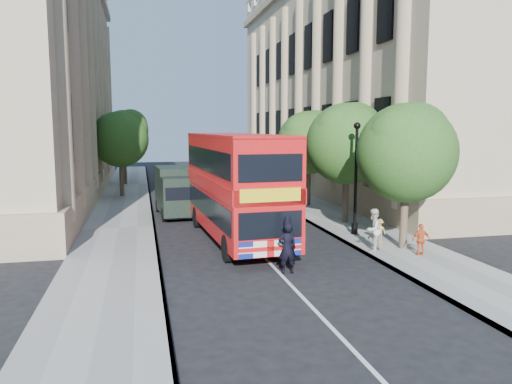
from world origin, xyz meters
TOP-DOWN VIEW (x-y plane):
  - ground at (0.00, 0.00)m, footprint 120.00×120.00m
  - pavement_right at (5.75, 10.00)m, footprint 3.50×80.00m
  - pavement_left at (-5.75, 10.00)m, footprint 3.50×80.00m
  - building_right at (13.80, 24.00)m, footprint 12.00×38.00m
  - building_left at (-13.80, 24.00)m, footprint 12.00×38.00m
  - tree_right_near at (5.84, 3.03)m, footprint 4.00×4.00m
  - tree_right_mid at (5.84, 9.03)m, footprint 4.20×4.20m
  - tree_right_far at (5.84, 15.03)m, footprint 4.00×4.00m
  - tree_left_far at (-5.96, 22.03)m, footprint 4.00×4.00m
  - tree_left_back at (-5.96, 30.03)m, footprint 4.20×4.20m
  - lamp_post at (5.00, 6.00)m, footprint 0.32×0.32m
  - double_decker_bus at (-0.51, 6.52)m, footprint 3.25×10.23m
  - box_van at (-2.67, 13.37)m, footprint 2.28×4.97m
  - police_constable at (0.25, 1.00)m, footprint 0.67×0.45m
  - woman_pedestrian at (4.40, 2.89)m, footprint 1.05×0.99m
  - child_a at (5.90, 1.84)m, footprint 0.74×0.35m
  - child_b at (5.33, 4.18)m, footprint 0.72×0.48m

SIDE VIEW (x-z plane):
  - ground at x=0.00m, z-range 0.00..0.00m
  - pavement_right at x=5.75m, z-range 0.00..0.12m
  - pavement_left at x=-5.75m, z-range 0.00..0.12m
  - child_b at x=5.33m, z-range 0.12..1.14m
  - child_a at x=5.90m, z-range 0.12..1.35m
  - police_constable at x=0.25m, z-range 0.00..1.80m
  - woman_pedestrian at x=4.40m, z-range 0.12..1.83m
  - box_van at x=-2.67m, z-range -0.03..2.75m
  - lamp_post at x=5.00m, z-range -0.07..5.09m
  - double_decker_bus at x=-0.51m, z-range 0.25..4.91m
  - tree_right_near at x=5.84m, z-range 1.21..7.29m
  - tree_right_far at x=5.84m, z-range 1.24..7.39m
  - tree_left_far at x=-5.96m, z-range 1.30..7.59m
  - tree_right_mid at x=5.84m, z-range 1.26..7.63m
  - tree_left_back at x=-5.96m, z-range 1.38..8.03m
  - building_right at x=13.80m, z-range 0.00..18.00m
  - building_left at x=-13.80m, z-range 0.00..18.00m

